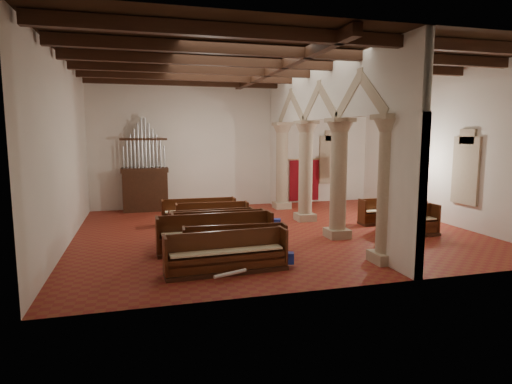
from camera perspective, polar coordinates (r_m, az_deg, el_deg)
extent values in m
plane|color=maroon|center=(15.82, 2.46, -5.20)|extent=(14.00, 14.00, 0.00)
plane|color=#2F1F0F|center=(15.60, 2.59, 16.80)|extent=(14.00, 14.00, 0.00)
cube|color=silver|center=(21.22, -2.44, 6.29)|extent=(14.00, 0.02, 6.00)
cube|color=silver|center=(9.88, 13.18, 4.35)|extent=(14.00, 0.02, 6.00)
cube|color=silver|center=(14.88, -24.22, 4.97)|extent=(0.02, 12.00, 6.00)
cube|color=silver|center=(18.78, 23.43, 5.46)|extent=(0.02, 12.00, 6.00)
cube|color=tan|center=(12.55, 16.81, -8.31)|extent=(0.75, 0.75, 0.30)
cylinder|color=tan|center=(12.18, 17.15, -0.14)|extent=(0.56, 0.56, 3.30)
cube|color=tan|center=(15.08, 10.77, -5.40)|extent=(0.75, 0.75, 0.30)
cylinder|color=tan|center=(14.78, 10.94, 1.41)|extent=(0.56, 0.56, 3.30)
cube|color=tan|center=(17.77, 6.54, -3.31)|extent=(0.75, 0.75, 0.30)
cylinder|color=tan|center=(17.51, 6.63, 2.48)|extent=(0.56, 0.56, 3.30)
cube|color=tan|center=(20.54, 3.44, -1.76)|extent=(0.75, 0.75, 0.30)
cylinder|color=tan|center=(20.31, 3.48, 3.25)|extent=(0.56, 0.56, 3.30)
cube|color=silver|center=(16.12, 8.83, 12.97)|extent=(0.25, 11.90, 1.93)
cube|color=#2D654E|center=(17.66, 26.26, 2.58)|extent=(0.03, 1.00, 2.20)
cube|color=#2D654E|center=(20.81, 18.98, 3.64)|extent=(0.03, 1.00, 2.20)
cube|color=#2D654E|center=(22.86, 9.93, 4.28)|extent=(1.00, 0.03, 2.20)
cube|color=#361D11|center=(20.36, -14.53, 0.05)|extent=(2.00, 0.80, 1.80)
cube|color=#361D11|center=(20.25, -14.63, 2.85)|extent=(2.10, 0.85, 0.20)
cube|color=#3A1C12|center=(20.50, -12.65, -2.25)|extent=(0.41, 0.41, 0.09)
cube|color=#3A1C12|center=(20.43, -12.69, -1.01)|extent=(0.20, 0.20, 0.99)
cube|color=#3A1C12|center=(20.29, -12.73, 0.47)|extent=(0.46, 0.37, 0.17)
cube|color=maroon|center=(22.30, 6.44, 1.56)|extent=(1.60, 0.06, 2.10)
cylinder|color=#C1863C|center=(22.19, 6.50, 4.38)|extent=(1.80, 0.04, 0.04)
cone|color=#361D11|center=(21.84, 10.60, -1.53)|extent=(0.39, 0.39, 0.13)
cylinder|color=#C1863C|center=(21.68, 10.68, 1.69)|extent=(0.04, 0.04, 2.60)
cylinder|color=#C1863C|center=(21.59, 10.76, 4.84)|extent=(0.33, 0.71, 0.03)
cube|color=navy|center=(21.60, 10.75, 3.40)|extent=(0.55, 0.26, 0.92)
cube|color=navy|center=(11.62, 4.31, -8.77)|extent=(0.36, 0.32, 0.30)
cube|color=#153B94|center=(12.14, -0.23, -8.04)|extent=(0.35, 0.32, 0.29)
cube|color=navy|center=(15.86, 2.71, -4.19)|extent=(0.39, 0.35, 0.33)
cylinder|color=silver|center=(10.67, -3.44, -10.79)|extent=(0.89, 0.42, 0.09)
cylinder|color=white|center=(12.55, -7.21, -7.97)|extent=(0.92, 0.22, 0.09)
cube|color=#361D11|center=(11.26, -3.91, -10.38)|extent=(3.22, 0.87, 0.10)
cube|color=#4F2710|center=(11.13, -3.87, -9.10)|extent=(3.05, 0.56, 0.46)
cube|color=#4F2710|center=(11.27, -4.12, -7.53)|extent=(3.03, 0.23, 0.96)
cube|color=#4F2710|center=(10.94, -12.06, -8.17)|extent=(0.10, 0.61, 0.96)
cube|color=#4F2710|center=(11.51, 3.72, -7.21)|extent=(0.10, 0.61, 0.96)
cube|color=#FBEEB9|center=(11.05, -3.89, -7.85)|extent=(2.93, 0.52, 0.05)
cube|color=#361D11|center=(12.25, -2.77, -8.87)|extent=(2.96, 0.85, 0.09)
cube|color=#48230F|center=(12.13, -2.73, -7.75)|extent=(2.79, 0.56, 0.43)
cube|color=#48230F|center=(12.28, -2.96, -6.42)|extent=(2.77, 0.25, 0.90)
cube|color=#48230F|center=(11.92, -9.56, -6.95)|extent=(0.10, 0.57, 0.90)
cube|color=#48230F|center=(12.51, 3.62, -6.16)|extent=(0.10, 0.57, 0.90)
cube|color=#FBEEB9|center=(12.07, -2.74, -6.67)|extent=(2.68, 0.51, 0.05)
cube|color=#361D11|center=(13.17, -5.38, -7.66)|extent=(3.52, 0.82, 0.11)
cube|color=#502011|center=(13.05, -5.35, -6.45)|extent=(3.36, 0.49, 0.49)
cube|color=#502011|center=(13.22, -5.56, -5.04)|extent=(3.36, 0.13, 1.04)
cube|color=#502011|center=(12.89, -13.01, -5.55)|extent=(0.09, 0.66, 1.04)
cube|color=#502011|center=(13.44, 1.84, -4.79)|extent=(0.09, 0.66, 1.04)
cube|color=#FBEEB9|center=(12.98, -5.37, -5.28)|extent=(3.23, 0.45, 0.05)
cube|color=#361D11|center=(13.98, -4.87, -6.76)|extent=(3.05, 0.79, 0.10)
cube|color=#4C1E10|center=(13.86, -4.84, -5.68)|extent=(2.89, 0.48, 0.46)
cube|color=#4C1E10|center=(14.03, -5.03, -4.44)|extent=(2.88, 0.14, 0.98)
cube|color=#4C1E10|center=(13.70, -11.04, -4.86)|extent=(0.09, 0.62, 0.98)
cube|color=#4C1E10|center=(14.21, 0.99, -4.26)|extent=(0.09, 0.62, 0.98)
cube|color=#FBEEB9|center=(13.81, -4.86, -4.64)|extent=(2.77, 0.43, 0.05)
cube|color=#361D11|center=(14.80, -5.83, -5.97)|extent=(2.93, 0.74, 0.09)
cube|color=#501811|center=(14.69, -5.82, -5.03)|extent=(2.77, 0.46, 0.42)
cube|color=#501811|center=(14.85, -5.96, -3.97)|extent=(2.76, 0.15, 0.89)
cube|color=#501811|center=(14.55, -11.41, -4.33)|extent=(0.08, 0.56, 0.89)
cube|color=#501811|center=(15.00, -0.50, -3.81)|extent=(0.08, 0.56, 0.89)
cube|color=#FBEEB9|center=(14.64, -5.83, -4.14)|extent=(2.66, 0.42, 0.05)
cube|color=#361D11|center=(16.12, -5.82, -4.81)|extent=(2.71, 0.80, 0.10)
cube|color=#4C2110|center=(16.02, -5.80, -3.93)|extent=(2.55, 0.50, 0.43)
cube|color=#4C2110|center=(16.19, -5.94, -2.95)|extent=(2.53, 0.19, 0.91)
cube|color=#4C2110|center=(15.89, -10.52, -3.24)|extent=(0.09, 0.58, 0.91)
cube|color=#4C2110|center=(16.30, -1.31, -2.83)|extent=(0.09, 0.58, 0.91)
cube|color=#FBEEB9|center=(15.98, -5.81, -3.09)|extent=(2.45, 0.46, 0.05)
cube|color=#361D11|center=(17.07, -7.59, -4.13)|extent=(2.89, 0.72, 0.10)
cube|color=#4F2711|center=(16.97, -7.58, -3.28)|extent=(2.73, 0.42, 0.44)
cube|color=#4F2711|center=(17.14, -7.70, -2.35)|extent=(2.73, 0.10, 0.92)
cube|color=#4F2711|center=(16.87, -12.36, -2.62)|extent=(0.08, 0.58, 0.92)
cube|color=#4F2711|center=(17.22, -2.99, -2.24)|extent=(0.08, 0.58, 0.92)
cube|color=#FBEEB9|center=(16.92, -7.60, -2.47)|extent=(2.62, 0.38, 0.05)
cube|color=#361D11|center=(16.02, 20.09, -5.32)|extent=(1.91, 0.83, 0.10)
cube|color=#471A0F|center=(15.92, 20.24, -4.36)|extent=(1.75, 0.51, 0.47)
cube|color=#471A0F|center=(16.06, 19.79, -3.29)|extent=(1.73, 0.16, 0.99)
cube|color=#471A0F|center=(15.43, 17.39, -3.62)|extent=(0.11, 0.63, 0.99)
cube|color=#471A0F|center=(16.46, 22.71, -3.17)|extent=(0.11, 0.63, 0.99)
cube|color=#FBEEB9|center=(15.87, 20.29, -3.44)|extent=(1.68, 0.46, 0.05)
cube|color=#361D11|center=(16.95, 18.88, -4.57)|extent=(1.80, 0.82, 0.10)
cube|color=#4D1710|center=(16.85, 19.02, -3.68)|extent=(1.63, 0.51, 0.46)
cube|color=#4D1710|center=(16.99, 18.62, -2.70)|extent=(1.61, 0.17, 0.96)
cube|color=#4D1710|center=(16.41, 16.48, -2.97)|extent=(0.11, 0.61, 0.96)
cube|color=#4D1710|center=(17.34, 21.23, -2.61)|extent=(0.11, 0.61, 0.96)
cube|color=#FBEEB9|center=(16.80, 19.06, -2.83)|extent=(1.56, 0.46, 0.05)
cube|color=#361D11|center=(17.68, 16.28, -3.97)|extent=(1.72, 0.69, 0.10)
cube|color=#4A2510|center=(17.59, 16.39, -3.15)|extent=(1.57, 0.40, 0.43)
cube|color=#4A2510|center=(17.73, 16.05, -2.26)|extent=(1.57, 0.08, 0.91)
cube|color=#4A2510|center=(17.19, 13.97, -2.50)|extent=(0.07, 0.58, 0.91)
cube|color=#4A2510|center=(18.04, 18.54, -2.19)|extent=(0.07, 0.58, 0.91)
cube|color=#FBEEB9|center=(17.54, 16.42, -2.38)|extent=(1.50, 0.36, 0.05)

